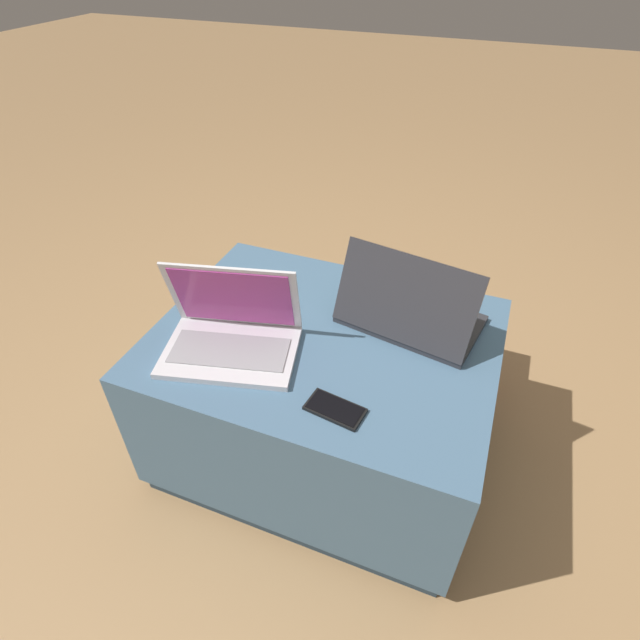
{
  "coord_description": "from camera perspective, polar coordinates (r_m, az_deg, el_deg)",
  "views": [
    {
      "loc": [
        0.35,
        -0.93,
        1.33
      ],
      "look_at": [
        -0.0,
        -0.03,
        0.55
      ],
      "focal_mm": 28.0,
      "sensor_mm": 36.0,
      "label": 1
    }
  ],
  "objects": [
    {
      "name": "backpack",
      "position": [
        1.79,
        11.04,
        -1.13
      ],
      "size": [
        0.33,
        0.2,
        0.46
      ],
      "rotation": [
        0.0,
        0.0,
        3.13
      ],
      "color": "#5B1E19",
      "rests_on": "ground_plane"
    },
    {
      "name": "ottoman",
      "position": [
        1.48,
        0.48,
        -8.65
      ],
      "size": [
        0.89,
        0.69,
        0.47
      ],
      "color": "#2A3D4E",
      "rests_on": "ground_plane"
    },
    {
      "name": "cell_phone",
      "position": [
        1.13,
        1.73,
        -10.13
      ],
      "size": [
        0.14,
        0.09,
        0.01
      ],
      "rotation": [
        0.0,
        0.0,
        1.43
      ],
      "color": "black",
      "rests_on": "ottoman"
    },
    {
      "name": "laptop_near",
      "position": [
        1.27,
        -10.06,
        -1.43
      ],
      "size": [
        0.37,
        0.3,
        0.23
      ],
      "rotation": [
        0.0,
        0.0,
        0.24
      ],
      "color": "silver",
      "rests_on": "ottoman"
    },
    {
      "name": "laptop_far",
      "position": [
        1.34,
        10.11,
        0.91
      ],
      "size": [
        0.39,
        0.29,
        0.22
      ],
      "rotation": [
        0.0,
        0.0,
        2.97
      ],
      "color": "#333338",
      "rests_on": "ottoman"
    },
    {
      "name": "ground_plane",
      "position": [
        1.66,
        0.44,
        -14.11
      ],
      "size": [
        14.0,
        14.0,
        0.0
      ],
      "primitive_type": "plane",
      "color": "tan"
    }
  ]
}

